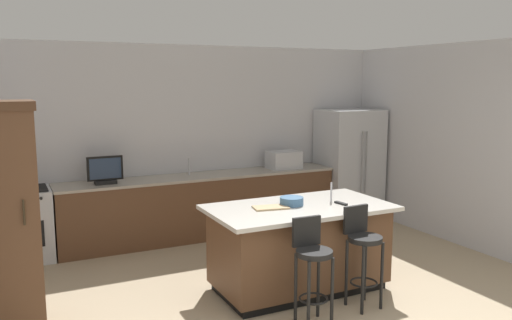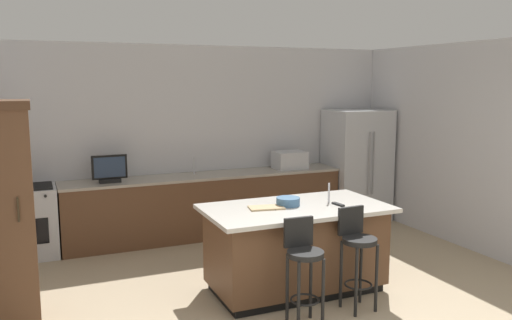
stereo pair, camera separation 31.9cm
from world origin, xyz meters
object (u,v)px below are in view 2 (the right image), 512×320
at_px(tv_remote, 338,204).
at_px(range_oven, 24,222).
at_px(bar_stool_left, 304,262).
at_px(bar_stool_right, 357,249).
at_px(cell_phone, 273,208).
at_px(fruit_bowl, 288,202).
at_px(tv_monitor, 110,170).
at_px(kitchen_island, 295,247).
at_px(cutting_board, 266,208).
at_px(microwave, 290,160).
at_px(refrigerator, 357,165).

bearing_deg(tv_remote, range_oven, 134.46).
distance_m(bar_stool_left, bar_stool_right, 0.66).
bearing_deg(bar_stool_right, cell_phone, 129.08).
relative_size(bar_stool_right, fruit_bowl, 3.99).
xyz_separation_m(tv_monitor, cell_phone, (1.35, -2.24, -0.14)).
distance_m(kitchen_island, cutting_board, 0.57).
relative_size(fruit_bowl, cutting_board, 0.70).
xyz_separation_m(kitchen_island, tv_remote, (0.44, -0.13, 0.46)).
xyz_separation_m(range_oven, microwave, (3.78, 0.00, 0.58)).
height_order(refrigerator, bar_stool_left, refrigerator).
height_order(kitchen_island, microwave, microwave).
distance_m(bar_stool_right, tv_remote, 0.62).
height_order(refrigerator, range_oven, refrigerator).
xyz_separation_m(kitchen_island, bar_stool_right, (0.34, -0.65, 0.14)).
height_order(refrigerator, cutting_board, refrigerator).
relative_size(cell_phone, cutting_board, 0.42).
bearing_deg(tv_monitor, range_oven, 177.30).
height_order(bar_stool_right, tv_remote, bar_stool_right).
relative_size(microwave, tv_remote, 2.82).
bearing_deg(fruit_bowl, tv_monitor, 125.40).
height_order(bar_stool_left, cutting_board, bar_stool_left).
xyz_separation_m(microwave, cutting_board, (-1.42, -2.26, -0.10)).
relative_size(fruit_bowl, tv_remote, 1.49).
relative_size(bar_stool_left, cell_phone, 6.64).
xyz_separation_m(kitchen_island, cutting_board, (-0.33, 0.04, 0.46)).
height_order(microwave, fruit_bowl, microwave).
distance_m(range_oven, bar_stool_right, 4.23).
xyz_separation_m(range_oven, cell_phone, (2.43, -2.29, 0.47)).
height_order(fruit_bowl, cutting_board, fruit_bowl).
height_order(fruit_bowl, tv_remote, fruit_bowl).
distance_m(kitchen_island, microwave, 2.61).
height_order(range_oven, fruit_bowl, fruit_bowl).
relative_size(tv_monitor, cell_phone, 3.06).
xyz_separation_m(refrigerator, bar_stool_right, (-1.93, -2.88, -0.28)).
height_order(range_oven, bar_stool_left, bar_stool_left).
bearing_deg(fruit_bowl, tv_remote, -21.42).
relative_size(microwave, bar_stool_left, 0.48).
bearing_deg(cutting_board, bar_stool_left, -88.58).
bearing_deg(kitchen_island, range_oven, 139.46).
height_order(bar_stool_right, cell_phone, bar_stool_right).
height_order(cell_phone, cutting_board, cutting_board).
bearing_deg(refrigerator, fruit_bowl, -137.11).
bearing_deg(bar_stool_right, tv_remote, 75.87).
xyz_separation_m(bar_stool_left, tv_remote, (0.75, 0.62, 0.34)).
xyz_separation_m(range_oven, cutting_board, (2.36, -2.26, 0.48)).
bearing_deg(range_oven, bar_stool_right, -44.23).
height_order(bar_stool_right, cutting_board, bar_stool_right).
xyz_separation_m(bar_stool_right, tv_remote, (0.10, 0.52, 0.33)).
bearing_deg(bar_stool_left, microwave, 67.53).
bearing_deg(kitchen_island, refrigerator, 44.49).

